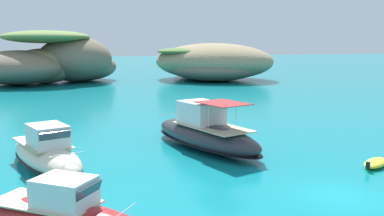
{
  "coord_description": "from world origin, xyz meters",
  "views": [
    {
      "loc": [
        -12.6,
        -16.95,
        7.45
      ],
      "look_at": [
        -2.09,
        18.27,
        1.7
      ],
      "focal_mm": 39.98,
      "sensor_mm": 36.0,
      "label": 1
    }
  ],
  "objects_px": {
    "islet_small": "(211,63)",
    "dinghy_tender": "(376,163)",
    "motorboat_charcoal": "(205,133)",
    "motorboat_red": "(58,215)",
    "islet_large": "(53,62)",
    "motorboat_cream": "(47,153)"
  },
  "relations": [
    {
      "from": "motorboat_cream",
      "to": "motorboat_red",
      "type": "distance_m",
      "value": 9.43
    },
    {
      "from": "motorboat_charcoal",
      "to": "motorboat_cream",
      "type": "xyz_separation_m",
      "value": [
        -10.47,
        -1.78,
        -0.2
      ]
    },
    {
      "from": "motorboat_cream",
      "to": "dinghy_tender",
      "type": "bearing_deg",
      "value": -15.71
    },
    {
      "from": "motorboat_charcoal",
      "to": "motorboat_cream",
      "type": "bearing_deg",
      "value": -170.33
    },
    {
      "from": "islet_small",
      "to": "islet_large",
      "type": "bearing_deg",
      "value": 175.19
    },
    {
      "from": "motorboat_charcoal",
      "to": "motorboat_red",
      "type": "bearing_deg",
      "value": -130.97
    },
    {
      "from": "islet_large",
      "to": "motorboat_red",
      "type": "height_order",
      "value": "islet_large"
    },
    {
      "from": "islet_small",
      "to": "motorboat_red",
      "type": "xyz_separation_m",
      "value": [
        -27.96,
        -62.76,
        -2.4
      ]
    },
    {
      "from": "islet_large",
      "to": "motorboat_red",
      "type": "xyz_separation_m",
      "value": [
        1.51,
        -65.24,
        -2.99
      ]
    },
    {
      "from": "islet_large",
      "to": "motorboat_charcoal",
      "type": "height_order",
      "value": "islet_large"
    },
    {
      "from": "motorboat_cream",
      "to": "dinghy_tender",
      "type": "xyz_separation_m",
      "value": [
        18.94,
        -5.33,
        -0.67
      ]
    },
    {
      "from": "dinghy_tender",
      "to": "motorboat_cream",
      "type": "bearing_deg",
      "value": 164.29
    },
    {
      "from": "islet_small",
      "to": "motorboat_charcoal",
      "type": "xyz_separation_m",
      "value": [
        -18.25,
        -51.58,
        -2.07
      ]
    },
    {
      "from": "islet_small",
      "to": "motorboat_charcoal",
      "type": "bearing_deg",
      "value": -109.49
    },
    {
      "from": "motorboat_charcoal",
      "to": "dinghy_tender",
      "type": "bearing_deg",
      "value": -40.01
    },
    {
      "from": "motorboat_charcoal",
      "to": "motorboat_cream",
      "type": "height_order",
      "value": "motorboat_charcoal"
    },
    {
      "from": "islet_small",
      "to": "motorboat_charcoal",
      "type": "height_order",
      "value": "islet_small"
    },
    {
      "from": "islet_small",
      "to": "dinghy_tender",
      "type": "height_order",
      "value": "islet_small"
    },
    {
      "from": "islet_small",
      "to": "motorboat_cream",
      "type": "xyz_separation_m",
      "value": [
        -28.72,
        -53.37,
        -2.27
      ]
    },
    {
      "from": "islet_large",
      "to": "motorboat_cream",
      "type": "xyz_separation_m",
      "value": [
        0.76,
        -55.85,
        -2.87
      ]
    },
    {
      "from": "islet_small",
      "to": "motorboat_red",
      "type": "distance_m",
      "value": 68.75
    },
    {
      "from": "islet_large",
      "to": "dinghy_tender",
      "type": "relative_size",
      "value": 9.97
    }
  ]
}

